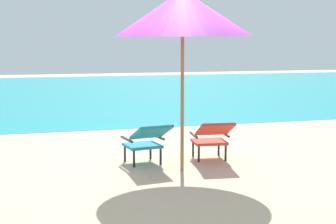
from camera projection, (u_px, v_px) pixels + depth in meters
name	position (u px, v px, depth m)	size (l,w,h in m)	color
ground_plane	(128.00, 125.00, 11.61)	(40.00, 40.00, 0.00)	#CCB78E
ocean_band	(87.00, 91.00, 19.66)	(40.00, 18.00, 0.01)	teal
lounge_chair_left	(146.00, 140.00, 7.70)	(0.66, 0.94, 0.68)	teal
lounge_chair_right	(212.00, 136.00, 7.98)	(0.62, 0.92, 0.68)	red
beach_umbrella_center	(183.00, 13.00, 7.16)	(2.79, 2.79, 2.65)	olive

